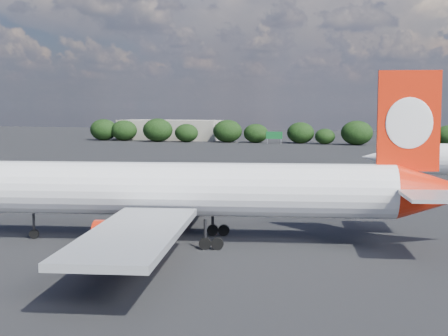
% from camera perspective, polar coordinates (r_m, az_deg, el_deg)
% --- Properties ---
extents(ground, '(500.00, 500.00, 0.00)m').
position_cam_1_polar(ground, '(110.40, -0.22, -1.51)').
color(ground, black).
rests_on(ground, ground).
extents(qantas_airliner, '(52.73, 50.43, 17.31)m').
position_cam_1_polar(qantas_airliner, '(63.29, -1.67, -2.12)').
color(qantas_airliner, white).
rests_on(qantas_airliner, ground).
extents(terminal_building, '(42.00, 16.00, 8.00)m').
position_cam_1_polar(terminal_building, '(256.22, -4.84, 3.50)').
color(terminal_building, gray).
rests_on(terminal_building, ground).
extents(highway_sign, '(6.00, 0.30, 4.50)m').
position_cam_1_polar(highway_sign, '(226.41, 4.62, 2.98)').
color(highway_sign, '#14652B').
rests_on(highway_sign, ground).
extents(billboard_yellow, '(5.00, 0.30, 5.50)m').
position_cam_1_polar(billboard_yellow, '(227.36, 12.36, 3.07)').
color(billboard_yellow, gold).
rests_on(billboard_yellow, ground).
extents(horizon_treeline, '(202.49, 16.03, 9.02)m').
position_cam_1_polar(horizon_treeline, '(226.31, 9.07, 3.14)').
color(horizon_treeline, black).
rests_on(horizon_treeline, ground).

